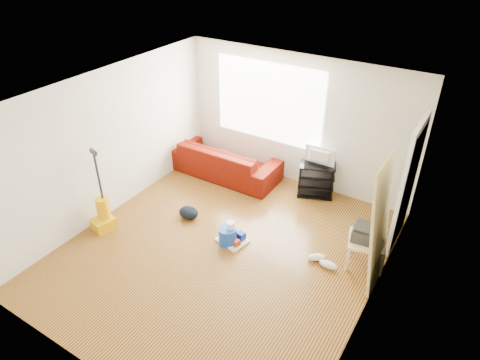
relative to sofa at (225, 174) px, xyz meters
The scene contains 13 objects.
room 2.56m from the sofa, 53.51° to the right, with size 4.51×5.01×2.51m.
sofa is the anchor object (origin of this frame).
tv_stand 1.90m from the sofa, ahead, with size 0.74×0.58×0.65m.
tv 2.04m from the sofa, ahead, with size 0.56×0.07×0.33m, color black.
side_table 3.39m from the sofa, 17.93° to the right, with size 0.65×0.65×0.43m.
printer 3.42m from the sofa, 17.93° to the right, with size 0.49×0.39×0.23m.
bucket 2.14m from the sofa, 55.10° to the right, with size 0.29×0.29×0.29m, color #1345B7.
toilet_paper 2.14m from the sofa, 53.79° to the right, with size 0.12×0.12×0.11m, color white.
cleaning_tray 2.11m from the sofa, 52.62° to the right, with size 0.52×0.45×0.16m.
backpack 1.57m from the sofa, 79.88° to the right, with size 0.35×0.28×0.19m, color black.
sneakers 3.05m from the sofa, 27.61° to the right, with size 0.50×0.26×0.12m.
vacuum 2.63m from the sofa, 106.45° to the right, with size 0.38×0.41×1.44m.
door_panel 3.64m from the sofa, 21.54° to the right, with size 0.04×0.77×1.91m, color tan.
Camera 1 is at (2.93, -4.20, 4.47)m, focal length 32.00 mm.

